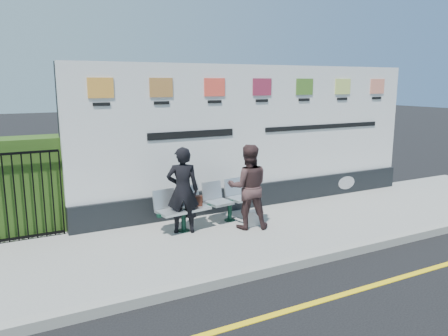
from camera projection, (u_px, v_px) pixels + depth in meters
name	position (u px, v px, depth m)	size (l,w,h in m)	color
ground	(376.00, 285.00, 6.04)	(80.00, 80.00, 0.00)	black
pavement	(274.00, 229.00, 8.20)	(14.00, 3.00, 0.12)	gray
kerb	(327.00, 256.00, 6.90)	(14.00, 0.18, 0.14)	gray
yellow_line	(376.00, 285.00, 6.04)	(14.00, 0.10, 0.01)	yellow
billboard	(259.00, 146.00, 9.34)	(8.00, 0.30, 3.00)	black
bench	(208.00, 215.00, 8.15)	(1.99, 0.53, 0.43)	silver
woman_left	(183.00, 190.00, 7.69)	(0.56, 0.37, 1.55)	black
woman_right	(248.00, 187.00, 7.93)	(0.75, 0.59, 1.55)	#3C2727
handbag_brown	(196.00, 201.00, 7.94)	(0.24, 0.10, 0.19)	black
carrier_bag_white	(253.00, 218.00, 8.19)	(0.28, 0.17, 0.28)	silver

